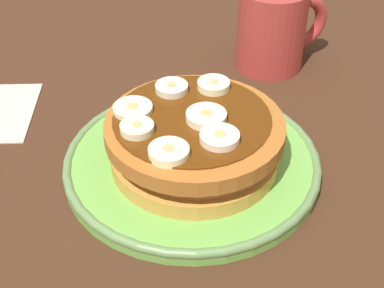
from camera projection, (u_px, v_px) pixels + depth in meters
ground_plane at (192, 180)px, 53.79cm from camera, size 140.00×140.00×3.00cm
plate at (192, 161)px, 52.37cm from camera, size 23.87×23.87×1.49cm
pancake_stack at (195, 139)px, 50.50cm from camera, size 16.50×16.45×4.63cm
banana_slice_0 at (206, 117)px, 48.74cm from camera, size 3.57×3.57×0.95cm
banana_slice_1 at (169, 152)px, 45.05cm from camera, size 3.37×3.37×0.82cm
banana_slice_2 at (133, 109)px, 49.92cm from camera, size 3.54×3.54×0.73cm
banana_slice_3 at (220, 138)px, 46.44cm from camera, size 3.36×3.36×0.90cm
banana_slice_4 at (214, 86)px, 52.82cm from camera, size 3.09×3.09×0.94cm
banana_slice_5 at (138, 131)px, 47.19cm from camera, size 2.91×2.91×0.92cm
banana_slice_6 at (174, 88)px, 52.56cm from camera, size 3.09×3.09×0.89cm
coffee_mug at (274, 27)px, 65.18cm from camera, size 11.56×7.96×9.58cm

